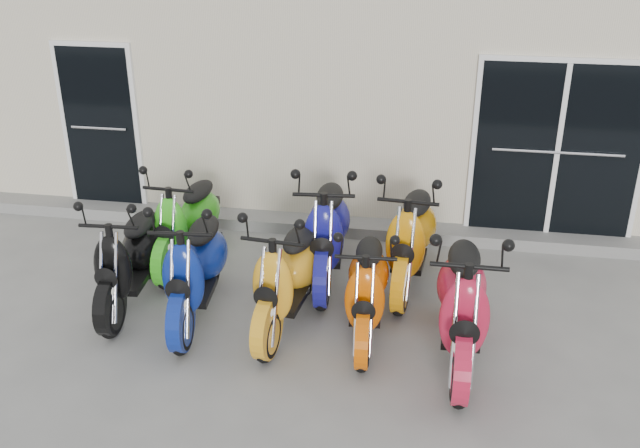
# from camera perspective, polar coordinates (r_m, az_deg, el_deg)

# --- Properties ---
(ground) EXTENTS (80.00, 80.00, 0.00)m
(ground) POSITION_cam_1_polar(r_m,az_deg,el_deg) (7.50, -0.78, -7.11)
(ground) COLOR gray
(ground) RESTS_ON ground
(building) EXTENTS (14.00, 6.00, 3.20)m
(building) POSITION_cam_1_polar(r_m,az_deg,el_deg) (11.76, 3.88, 13.10)
(building) COLOR beige
(building) RESTS_ON ground
(front_step) EXTENTS (14.00, 0.40, 0.15)m
(front_step) POSITION_cam_1_polar(r_m,az_deg,el_deg) (9.22, 1.49, -0.18)
(front_step) COLOR gray
(front_step) RESTS_ON ground
(door_left) EXTENTS (1.07, 0.08, 2.22)m
(door_left) POSITION_cam_1_polar(r_m,az_deg,el_deg) (9.88, -17.18, 7.77)
(door_left) COLOR black
(door_left) RESTS_ON front_step
(door_right) EXTENTS (2.02, 0.08, 2.22)m
(door_right) POSITION_cam_1_polar(r_m,az_deg,el_deg) (8.97, 18.48, 5.93)
(door_right) COLOR black
(door_right) RESTS_ON front_step
(scooter_front_black) EXTENTS (0.79, 1.87, 1.35)m
(scooter_front_black) POSITION_cam_1_polar(r_m,az_deg,el_deg) (7.61, -15.09, -1.73)
(scooter_front_black) COLOR black
(scooter_front_black) RESTS_ON ground
(scooter_front_blue) EXTENTS (0.87, 1.97, 1.41)m
(scooter_front_blue) POSITION_cam_1_polar(r_m,az_deg,el_deg) (7.22, -10.00, -2.42)
(scooter_front_blue) COLOR navy
(scooter_front_blue) RESTS_ON ground
(scooter_front_orange_a) EXTENTS (0.87, 1.95, 1.39)m
(scooter_front_orange_a) POSITION_cam_1_polar(r_m,az_deg,el_deg) (6.99, -2.60, -3.09)
(scooter_front_orange_a) COLOR orange
(scooter_front_orange_a) RESTS_ON ground
(scooter_front_orange_b) EXTENTS (0.73, 1.78, 1.29)m
(scooter_front_orange_b) POSITION_cam_1_polar(r_m,az_deg,el_deg) (6.87, 3.79, -4.14)
(scooter_front_orange_b) COLOR #DE5704
(scooter_front_orange_b) RESTS_ON ground
(scooter_front_red) EXTENTS (0.74, 2.02, 1.49)m
(scooter_front_red) POSITION_cam_1_polar(r_m,az_deg,el_deg) (6.58, 11.45, -5.02)
(scooter_front_red) COLOR red
(scooter_front_red) RESTS_ON ground
(scooter_back_green) EXTENTS (0.75, 1.86, 1.35)m
(scooter_back_green) POSITION_cam_1_polar(r_m,az_deg,el_deg) (8.35, -10.67, 1.12)
(scooter_back_green) COLOR green
(scooter_back_green) RESTS_ON ground
(scooter_back_blue) EXTENTS (0.89, 2.06, 1.48)m
(scooter_back_blue) POSITION_cam_1_polar(r_m,az_deg,el_deg) (7.84, 0.57, 0.51)
(scooter_back_blue) COLOR navy
(scooter_back_blue) RESTS_ON ground
(scooter_back_yellow) EXTENTS (0.87, 2.01, 1.45)m
(scooter_back_yellow) POSITION_cam_1_polar(r_m,az_deg,el_deg) (7.79, 7.35, -0.01)
(scooter_back_yellow) COLOR orange
(scooter_back_yellow) RESTS_ON ground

